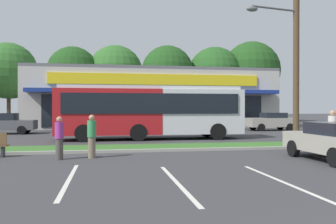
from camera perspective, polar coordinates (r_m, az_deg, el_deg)
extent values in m
cube|color=#386B28|center=(17.23, 6.60, -5.54)|extent=(56.00, 2.20, 0.12)
cube|color=#99968C|center=(16.07, 7.84, -5.98)|extent=(56.00, 0.24, 0.12)
cube|color=silver|center=(9.85, -15.74, -10.47)|extent=(0.12, 4.80, 0.01)
cube|color=silver|center=(9.12, 1.45, -11.34)|extent=(0.12, 4.80, 0.01)
cube|color=silver|center=(9.69, 18.00, -10.66)|extent=(0.12, 4.80, 0.01)
cube|color=#BCB7AD|center=(39.61, -3.17, 1.88)|extent=(24.61, 13.60, 5.63)
cube|color=black|center=(32.82, -1.78, 0.19)|extent=(20.67, 0.08, 2.93)
cube|color=navy|center=(32.20, -1.62, 3.39)|extent=(23.13, 1.40, 0.35)
cube|color=yellow|center=(32.89, -1.77, 5.30)|extent=(19.69, 0.16, 1.01)
cube|color=slate|center=(39.79, -3.17, 6.15)|extent=(24.61, 13.60, 0.30)
cylinder|color=#473323|center=(46.66, -24.41, 0.57)|extent=(0.44, 0.44, 3.91)
sphere|color=#2D6026|center=(46.89, -24.43, 6.09)|extent=(6.80, 6.80, 6.80)
cylinder|color=#473323|center=(48.70, -15.16, 0.77)|extent=(0.44, 0.44, 4.21)
sphere|color=#1E4719|center=(48.94, -15.17, 6.24)|extent=(6.85, 6.85, 6.85)
cylinder|color=#473323|center=(49.31, -8.52, 0.65)|extent=(0.44, 0.44, 3.98)
sphere|color=#2D6026|center=(49.56, -8.52, 6.27)|extent=(7.65, 7.65, 7.65)
cylinder|color=#473323|center=(48.09, -0.08, 0.87)|extent=(0.44, 0.44, 4.34)
sphere|color=#1E4719|center=(48.36, -0.08, 6.59)|extent=(7.06, 7.06, 7.06)
cylinder|color=#473323|center=(50.56, 7.56, 0.59)|extent=(0.44, 0.44, 3.88)
sphere|color=#23511E|center=(50.80, 7.57, 6.06)|extent=(7.76, 7.76, 7.76)
cylinder|color=#473323|center=(52.69, 13.35, 0.87)|extent=(0.44, 0.44, 4.42)
sphere|color=#1E4719|center=(52.99, 13.36, 6.62)|extent=(8.28, 8.28, 8.28)
cylinder|color=#4C3826|center=(19.02, 20.07, 9.06)|extent=(0.30, 0.30, 9.42)
cylinder|color=#59595B|center=(18.65, 16.92, 15.75)|extent=(2.57, 0.57, 0.10)
ellipsoid|color=#59595B|center=(17.88, 13.47, 15.93)|extent=(0.56, 0.32, 0.24)
cube|color=#AD191E|center=(21.53, -9.59, 0.04)|extent=(6.20, 2.57, 2.70)
cube|color=silver|center=(22.29, 5.05, 0.06)|extent=(5.08, 2.57, 2.70)
cube|color=silver|center=(21.73, -2.88, 3.88)|extent=(10.82, 2.33, 0.20)
cube|color=black|center=(20.40, -2.42, 1.39)|extent=(10.36, 0.09, 1.19)
cube|color=black|center=(23.09, 11.21, 0.87)|extent=(0.07, 2.17, 1.51)
cylinder|color=black|center=(23.69, 6.29, -2.82)|extent=(1.00, 0.30, 1.00)
cylinder|color=black|center=(21.45, 8.05, -3.17)|extent=(1.00, 0.30, 1.00)
cylinder|color=black|center=(22.81, -5.35, -2.94)|extent=(1.00, 0.30, 1.00)
cylinder|color=black|center=(20.48, -4.82, -3.34)|extent=(1.00, 0.30, 1.00)
cylinder|color=black|center=(22.77, -13.15, -2.96)|extent=(1.00, 0.30, 1.00)
cylinder|color=black|center=(20.44, -13.52, -3.36)|extent=(1.00, 0.30, 1.00)
cube|color=#333338|center=(15.20, -25.19, -5.77)|extent=(0.08, 0.36, 0.45)
cube|color=#0C3F1E|center=(28.66, -8.47, -1.91)|extent=(4.41, 1.74, 0.69)
cube|color=black|center=(28.65, -8.03, -0.73)|extent=(1.98, 1.53, 0.50)
cylinder|color=black|center=(27.85, -11.24, -2.70)|extent=(0.64, 0.22, 0.64)
cylinder|color=black|center=(29.50, -11.16, -2.52)|extent=(0.64, 0.22, 0.64)
cylinder|color=black|center=(27.92, -5.62, -2.68)|extent=(0.64, 0.22, 0.64)
cylinder|color=black|center=(29.57, -5.86, -2.50)|extent=(0.64, 0.22, 0.64)
cube|color=#9E998C|center=(14.04, 25.23, -4.58)|extent=(1.74, 4.16, 0.64)
cylinder|color=black|center=(14.72, 19.67, -5.59)|extent=(0.22, 0.64, 0.64)
cylinder|color=black|center=(15.60, 25.00, -5.26)|extent=(0.22, 0.64, 0.64)
cylinder|color=black|center=(12.55, 25.51, -6.66)|extent=(0.22, 0.64, 0.64)
cube|color=#515459|center=(28.91, -24.80, -1.91)|extent=(4.23, 1.82, 0.71)
cube|color=black|center=(28.95, -25.20, -0.69)|extent=(1.90, 1.60, 0.53)
cylinder|color=black|center=(29.46, -21.89, -2.55)|extent=(0.64, 0.22, 0.64)
cylinder|color=black|center=(27.78, -22.64, -2.73)|extent=(0.64, 0.22, 0.64)
cube|color=navy|center=(29.08, 1.49, -1.87)|extent=(4.74, 1.74, 0.69)
cube|color=black|center=(29.11, 1.94, -0.68)|extent=(2.13, 1.53, 0.52)
cylinder|color=black|center=(28.03, -1.13, -2.67)|extent=(0.64, 0.22, 0.64)
cylinder|color=black|center=(29.67, -1.61, -2.49)|extent=(0.64, 0.22, 0.64)
cylinder|color=black|center=(28.62, 4.70, -2.60)|extent=(0.64, 0.22, 0.64)
cylinder|color=black|center=(30.23, 3.91, -2.43)|extent=(0.64, 0.22, 0.64)
cube|color=#9E998C|center=(31.83, 16.36, -1.61)|extent=(4.19, 1.77, 0.77)
cube|color=black|center=(31.91, 16.70, -0.51)|extent=(1.88, 1.56, 0.45)
cylinder|color=black|center=(30.53, 14.87, -2.42)|extent=(0.64, 0.22, 0.64)
cylinder|color=black|center=(32.07, 13.61, -2.28)|extent=(0.64, 0.22, 0.64)
cylinder|color=black|center=(31.70, 19.14, -2.32)|extent=(0.64, 0.22, 0.64)
cylinder|color=black|center=(33.18, 17.73, -2.19)|extent=(0.64, 0.22, 0.64)
cylinder|color=#47423D|center=(13.64, -17.20, -5.78)|extent=(0.27, 0.27, 0.77)
cylinder|color=#99338C|center=(13.58, -17.21, -2.88)|extent=(0.32, 0.32, 0.61)
sphere|color=tan|center=(13.56, -17.21, -1.14)|extent=(0.21, 0.21, 0.21)
cylinder|color=black|center=(17.01, 25.10, -4.38)|extent=(0.31, 0.31, 0.88)
cylinder|color=silver|center=(16.96, 25.11, -1.73)|extent=(0.37, 0.37, 0.70)
sphere|color=tan|center=(16.95, 25.11, -0.15)|extent=(0.24, 0.24, 0.24)
cylinder|color=#726651|center=(13.78, -12.26, -5.65)|extent=(0.28, 0.28, 0.80)
cylinder|color=#338C4C|center=(13.72, -12.26, -2.67)|extent=(0.33, 0.33, 0.63)
sphere|color=tan|center=(13.71, -12.27, -0.89)|extent=(0.22, 0.22, 0.22)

